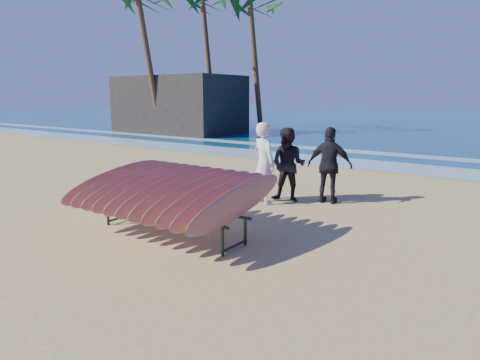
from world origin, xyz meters
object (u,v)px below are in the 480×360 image
(surfboard_rack, at_px, (171,191))
(building, at_px, (178,105))
(person_dark_a, at_px, (288,165))
(palm_mid, at_px, (256,11))
(person_dark_b, at_px, (330,166))
(palm_right, at_px, (208,6))
(person_white, at_px, (264,163))
(palm_left, at_px, (147,4))

(surfboard_rack, bearing_deg, building, 133.22)
(surfboard_rack, bearing_deg, person_dark_a, 82.28)
(surfboard_rack, height_order, palm_mid, palm_mid)
(palm_mid, bearing_deg, person_dark_b, -51.02)
(palm_right, bearing_deg, person_white, -46.79)
(person_white, bearing_deg, surfboard_rack, 111.00)
(palm_left, bearing_deg, surfboard_rack, -41.71)
(person_dark_b, bearing_deg, person_dark_a, 14.23)
(building, bearing_deg, palm_left, -86.01)
(person_dark_a, distance_m, palm_left, 20.68)
(palm_mid, height_order, palm_right, palm_right)
(building, height_order, palm_left, palm_left)
(palm_mid, bearing_deg, surfboard_rack, -60.10)
(building, bearing_deg, palm_mid, 33.16)
(palm_mid, bearing_deg, building, -146.84)
(surfboard_rack, xyz_separation_m, person_white, (0.10, 3.08, 0.14))
(person_white, relative_size, palm_mid, 0.22)
(surfboard_rack, relative_size, building, 0.36)
(person_dark_a, distance_m, palm_mid, 21.37)
(surfboard_rack, distance_m, palm_mid, 24.02)
(person_white, distance_m, person_dark_b, 1.60)
(person_dark_a, height_order, palm_mid, palm_mid)
(palm_left, distance_m, palm_right, 5.88)
(building, distance_m, palm_left, 6.88)
(palm_mid, relative_size, palm_right, 0.91)
(person_white, height_order, building, building)
(person_dark_a, height_order, building, building)
(person_dark_a, xyz_separation_m, palm_right, (-16.17, 16.28, 8.10))
(person_white, xyz_separation_m, person_dark_b, (1.29, 0.95, -0.06))
(surfboard_rack, bearing_deg, palm_left, 138.02)
(person_dark_b, xyz_separation_m, palm_mid, (-12.79, 15.80, 7.26))
(building, relative_size, palm_mid, 0.98)
(palm_right, bearing_deg, surfboard_rack, -51.72)
(person_white, distance_m, person_dark_a, 0.66)
(person_white, distance_m, palm_mid, 21.55)
(person_dark_b, xyz_separation_m, building, (-17.36, 12.81, 1.03))
(surfboard_rack, bearing_deg, person_dark_b, 70.73)
(person_dark_a, distance_m, person_dark_b, 1.00)
(person_white, relative_size, palm_left, 0.22)
(surfboard_rack, relative_size, palm_right, 0.32)
(person_white, height_order, palm_right, palm_right)
(surfboard_rack, bearing_deg, person_white, 87.93)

